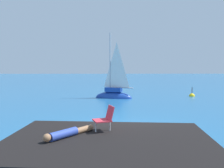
{
  "coord_description": "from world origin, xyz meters",
  "views": [
    {
      "loc": [
        -0.66,
        -9.91,
        2.84
      ],
      "look_at": [
        -0.41,
        8.23,
        1.45
      ],
      "focal_mm": 36.85,
      "sensor_mm": 36.0,
      "label": 1
    }
  ],
  "objects_px": {
    "sailboat_near": "(114,94)",
    "marker_buoy": "(192,96)",
    "beach_chair": "(106,117)",
    "person_sunbather": "(67,133)"
  },
  "relations": [
    {
      "from": "sailboat_near",
      "to": "marker_buoy",
      "type": "xyz_separation_m",
      "value": [
        7.51,
        1.11,
        -0.34
      ]
    },
    {
      "from": "sailboat_near",
      "to": "beach_chair",
      "type": "relative_size",
      "value": 8.02
    },
    {
      "from": "beach_chair",
      "to": "person_sunbather",
      "type": "bearing_deg",
      "value": 9.88
    },
    {
      "from": "person_sunbather",
      "to": "beach_chair",
      "type": "relative_size",
      "value": 1.77
    },
    {
      "from": "sailboat_near",
      "to": "person_sunbather",
      "type": "distance_m",
      "value": 14.18
    },
    {
      "from": "sailboat_near",
      "to": "beach_chair",
      "type": "xyz_separation_m",
      "value": [
        -0.55,
        -13.47,
        0.9
      ]
    },
    {
      "from": "sailboat_near",
      "to": "person_sunbather",
      "type": "height_order",
      "value": "sailboat_near"
    },
    {
      "from": "beach_chair",
      "to": "marker_buoy",
      "type": "relative_size",
      "value": 0.71
    },
    {
      "from": "sailboat_near",
      "to": "person_sunbather",
      "type": "relative_size",
      "value": 4.52
    },
    {
      "from": "beach_chair",
      "to": "sailboat_near",
      "type": "bearing_deg",
      "value": -110.92
    }
  ]
}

